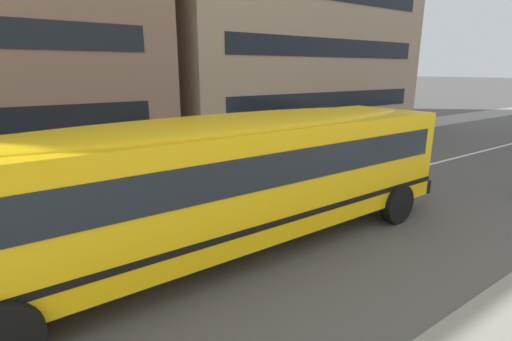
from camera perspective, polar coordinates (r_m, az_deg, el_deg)
name	(u,v)px	position (r m, az deg, el deg)	size (l,w,h in m)	color
ground_plane	(250,210)	(10.74, -0.92, -5.96)	(400.00, 400.00, 0.00)	#54514F
sidewalk_far	(155,161)	(16.99, -14.97, 1.43)	(120.00, 3.00, 0.01)	gray
lane_centreline	(250,210)	(10.74, -0.92, -5.95)	(110.00, 0.16, 0.01)	silver
school_bus	(218,175)	(7.83, -5.70, -0.61)	(13.15, 3.11, 2.93)	yellow
parked_car_maroon_mid_block	(378,126)	(21.72, 17.92, 6.34)	(3.97, 2.03, 1.64)	maroon
apartment_block_far_centre	(272,6)	(29.74, 2.38, 23.50)	(18.43, 12.56, 16.50)	tan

